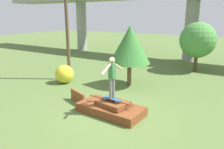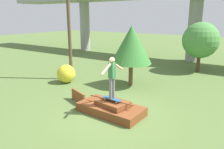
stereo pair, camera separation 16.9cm
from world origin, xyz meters
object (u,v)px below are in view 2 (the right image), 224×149
at_px(tree_behind_left, 131,45).
at_px(tree_behind_right, 201,40).
at_px(bush_yellow_flowering, 66,74).
at_px(skateboard, 112,99).
at_px(utility_pole, 69,20).
at_px(skater, 112,75).

relative_size(tree_behind_left, tree_behind_right, 0.97).
height_order(tree_behind_right, bush_yellow_flowering, tree_behind_right).
bearing_deg(skateboard, utility_pole, 149.80).
relative_size(skateboard, skater, 0.52).
bearing_deg(tree_behind_right, utility_pole, -134.24).
relative_size(skater, tree_behind_left, 0.49).
xyz_separation_m(skateboard, utility_pole, (-4.94, 2.87, 2.96)).
bearing_deg(tree_behind_left, skater, -72.04).
xyz_separation_m(skateboard, tree_behind_right, (1.23, 9.21, 1.55)).
relative_size(tree_behind_left, bush_yellow_flowering, 3.11).
bearing_deg(skater, tree_behind_left, 107.96).
xyz_separation_m(skater, tree_behind_left, (-1.23, 3.79, 0.67)).
height_order(tree_behind_left, bush_yellow_flowering, tree_behind_left).
height_order(skater, tree_behind_left, tree_behind_left).
bearing_deg(utility_pole, tree_behind_left, 13.86).
height_order(tree_behind_left, tree_behind_right, tree_behind_right).
relative_size(tree_behind_right, bush_yellow_flowering, 3.20).
bearing_deg(tree_behind_left, tree_behind_right, 65.58).
bearing_deg(utility_pole, bush_yellow_flowering, -68.53).
distance_m(skater, tree_behind_right, 9.31).
distance_m(tree_behind_left, bush_yellow_flowering, 4.19).
height_order(skateboard, tree_behind_right, tree_behind_right).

